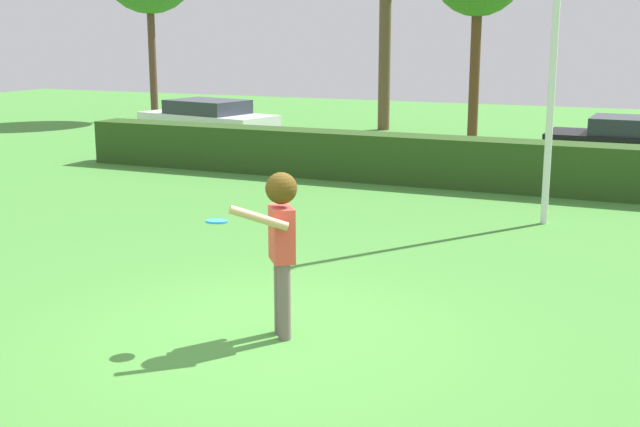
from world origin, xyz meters
TOP-DOWN VIEW (x-y plane):
  - ground_plane at (0.00, 0.00)m, footprint 60.00×60.00m
  - person at (0.16, 0.02)m, footprint 0.55×0.81m
  - frisbee at (-0.44, -0.28)m, footprint 0.23×0.23m
  - lamppost at (1.89, 6.62)m, footprint 0.24×0.24m
  - hedge_row at (0.00, 9.42)m, footprint 18.90×0.90m
  - parked_car_white at (-8.95, 13.50)m, footprint 4.46×2.51m
  - parked_car_black at (3.04, 13.16)m, footprint 4.24×1.88m

SIDE VIEW (x-z plane):
  - ground_plane at x=0.00m, z-range 0.00..0.00m
  - hedge_row at x=0.00m, z-range 0.00..1.03m
  - parked_car_white at x=-8.95m, z-range 0.06..1.31m
  - parked_car_black at x=3.04m, z-range 0.06..1.31m
  - person at x=0.16m, z-range 0.24..2.03m
  - frisbee at x=-0.44m, z-range 1.26..1.29m
  - lamppost at x=1.89m, z-range 0.32..6.47m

